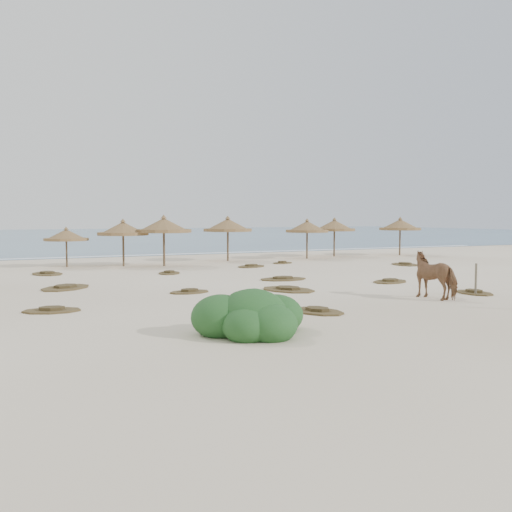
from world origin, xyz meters
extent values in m
plane|color=#F0E2C5|center=(0.00, 0.00, 0.00)|extent=(160.00, 160.00, 0.00)
cube|color=navy|center=(0.00, 75.00, 0.00)|extent=(200.00, 100.00, 0.01)
cube|color=white|center=(0.00, 26.00, 0.00)|extent=(70.00, 0.60, 0.01)
cylinder|color=brown|center=(-6.74, 17.63, 0.93)|extent=(0.11, 0.11, 1.86)
cylinder|color=olive|center=(-6.74, 17.63, 1.71)|extent=(2.81, 2.81, 0.16)
cone|color=olive|center=(-6.74, 17.63, 2.00)|extent=(2.71, 2.71, 0.67)
cone|color=olive|center=(-6.74, 17.63, 2.40)|extent=(0.32, 0.32, 0.20)
cylinder|color=brown|center=(-1.12, 15.82, 1.21)|extent=(0.14, 0.14, 2.41)
cylinder|color=olive|center=(-1.12, 15.82, 2.21)|extent=(3.93, 3.93, 0.21)
cone|color=olive|center=(-1.12, 15.82, 2.59)|extent=(3.80, 3.80, 0.86)
cone|color=olive|center=(-1.12, 15.82, 3.10)|extent=(0.41, 0.41, 0.25)
cylinder|color=brown|center=(-3.47, 16.69, 1.11)|extent=(0.13, 0.13, 2.23)
cylinder|color=olive|center=(-3.47, 16.69, 2.03)|extent=(3.80, 3.80, 0.19)
cone|color=olive|center=(-3.47, 16.69, 2.38)|extent=(3.67, 3.67, 0.79)
cone|color=olive|center=(-3.47, 16.69, 2.86)|extent=(0.38, 0.38, 0.23)
cylinder|color=brown|center=(4.08, 17.83, 1.18)|extent=(0.14, 0.14, 2.37)
cylinder|color=olive|center=(4.08, 17.83, 2.16)|extent=(4.34, 4.34, 0.20)
cone|color=olive|center=(4.08, 17.83, 2.53)|extent=(4.20, 4.20, 0.84)
cone|color=olive|center=(4.08, 17.83, 3.04)|extent=(0.41, 0.41, 0.25)
cylinder|color=brown|center=(10.19, 17.30, 1.11)|extent=(0.13, 0.13, 2.22)
cylinder|color=olive|center=(10.19, 17.30, 2.03)|extent=(4.07, 4.07, 0.19)
cone|color=olive|center=(10.19, 17.30, 2.38)|extent=(3.94, 3.94, 0.79)
cone|color=olive|center=(10.19, 17.30, 2.86)|extent=(0.38, 0.38, 0.23)
cylinder|color=brown|center=(13.32, 18.43, 1.14)|extent=(0.13, 0.13, 2.27)
cylinder|color=olive|center=(13.32, 18.43, 2.08)|extent=(3.59, 3.59, 0.19)
cone|color=olive|center=(13.32, 18.43, 2.44)|extent=(3.47, 3.47, 0.81)
cone|color=olive|center=(13.32, 18.43, 2.92)|extent=(0.39, 0.39, 0.24)
cylinder|color=brown|center=(18.86, 17.31, 1.15)|extent=(0.13, 0.13, 2.31)
cylinder|color=olive|center=(18.86, 17.31, 2.11)|extent=(3.52, 3.52, 0.20)
cone|color=olive|center=(18.86, 17.31, 2.47)|extent=(3.40, 3.40, 0.82)
cone|color=olive|center=(18.86, 17.31, 2.97)|extent=(0.40, 0.40, 0.24)
imported|color=#976545|center=(4.14, -2.38, 0.89)|extent=(1.37, 2.26, 1.78)
cylinder|color=#716755|center=(6.22, -2.37, 0.63)|extent=(0.11, 0.11, 1.26)
ellipsoid|color=#285A26|center=(-5.04, -5.40, 0.52)|extent=(1.87, 1.87, 1.40)
ellipsoid|color=#285A26|center=(-4.19, -5.12, 0.42)|extent=(1.50, 1.50, 1.12)
ellipsoid|color=#285A26|center=(-5.79, -5.03, 0.47)|extent=(1.59, 1.59, 1.19)
ellipsoid|color=#285A26|center=(-4.85, -6.06, 0.37)|extent=(1.40, 1.40, 1.05)
ellipsoid|color=#285A26|center=(-5.41, -5.87, 0.36)|extent=(1.31, 1.31, 0.98)
ellipsoid|color=#285A26|center=(-4.48, -4.56, 0.33)|extent=(1.12, 1.12, 0.84)
ellipsoid|color=#285A26|center=(-4.76, -4.93, 0.84)|extent=(0.84, 0.84, 0.63)
ellipsoid|color=#285A26|center=(-5.32, -5.31, 0.89)|extent=(0.75, 0.75, 0.56)
camera|label=1|loc=(-11.41, -18.82, 3.12)|focal=40.00mm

